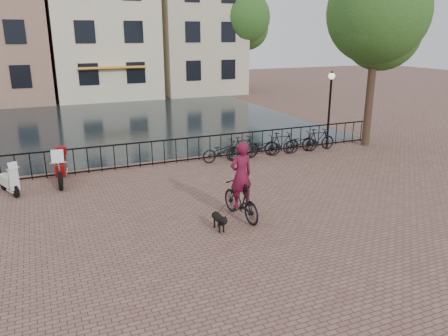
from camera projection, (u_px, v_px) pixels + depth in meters
name	position (u px, v px, depth m)	size (l,w,h in m)	color
ground	(271.00, 246.00, 11.03)	(100.00, 100.00, 0.00)	brown
canal_water	(130.00, 122.00, 26.21)	(20.00, 20.00, 0.00)	black
railing	(176.00, 151.00, 17.90)	(20.00, 0.05, 1.02)	black
canal_house_mid	(100.00, 23.00, 35.79)	(8.00, 9.50, 11.80)	beige
canal_house_right	(192.00, 15.00, 38.58)	(7.00, 9.00, 13.30)	tan
tree_near_right	(378.00, 13.00, 19.12)	(4.48, 4.48, 8.24)	black
tree_far_right	(242.00, 18.00, 37.35)	(4.76, 4.76, 8.76)	black
lamp_post	(330.00, 97.00, 19.70)	(0.30, 0.30, 3.45)	black
cyclist	(241.00, 185.00, 12.37)	(0.89, 1.99, 2.65)	black
dog	(219.00, 221.00, 11.84)	(0.26, 0.79, 0.53)	black
motorcycle	(61.00, 163.00, 15.43)	(0.73, 2.11, 1.48)	maroon
scooter	(8.00, 176.00, 14.42)	(0.87, 1.38, 1.24)	silver
parked_bike_0	(222.00, 151.00, 18.06)	(0.60, 1.72, 0.90)	black
parked_bike_1	(243.00, 148.00, 18.41)	(0.47, 1.66, 1.00)	black
parked_bike_2	(263.00, 147.00, 18.78)	(0.60, 1.72, 0.90)	black
parked_bike_3	(282.00, 143.00, 19.12)	(0.47, 1.66, 1.00)	black
parked_bike_4	(300.00, 143.00, 19.50)	(0.60, 1.72, 0.90)	black
parked_bike_5	(318.00, 139.00, 19.84)	(0.47, 1.66, 1.00)	black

